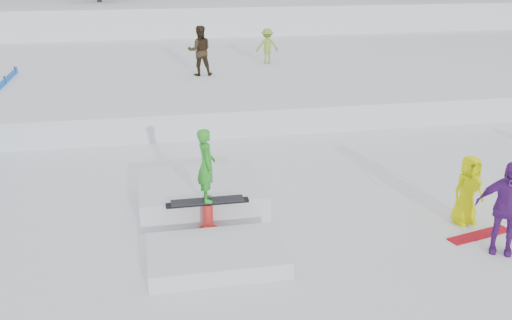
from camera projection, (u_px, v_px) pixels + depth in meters
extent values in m
plane|color=white|center=(251.00, 256.00, 10.30)|extent=(120.00, 120.00, 0.00)
cube|color=white|center=(165.00, 18.00, 37.56)|extent=(60.00, 14.00, 2.40)
cube|color=white|center=(182.00, 70.00, 24.92)|extent=(50.00, 18.00, 0.80)
cylinder|color=black|center=(6.00, 92.00, 20.25)|extent=(0.05, 0.05, 1.10)
cylinder|color=black|center=(17.00, 81.00, 22.01)|extent=(0.05, 0.05, 1.10)
imported|color=#2E2113|center=(200.00, 51.00, 21.44)|extent=(0.93, 0.73, 1.86)
imported|color=#83A832|center=(267.00, 46.00, 23.91)|extent=(0.98, 0.60, 1.46)
imported|color=#5E2083|center=(506.00, 208.00, 10.16)|extent=(1.10, 0.91, 1.75)
imported|color=#E7F400|center=(468.00, 190.00, 11.33)|extent=(0.78, 0.58, 1.44)
cube|color=#A40919|center=(480.00, 235.00, 11.03)|extent=(1.43, 0.60, 0.03)
cube|color=white|center=(201.00, 194.00, 12.28)|extent=(2.60, 2.20, 0.54)
cube|color=white|center=(216.00, 255.00, 10.02)|extent=(2.40, 1.60, 0.30)
cylinder|color=#F53731|center=(208.00, 231.00, 11.16)|extent=(0.44, 0.44, 0.06)
cylinder|color=#F53731|center=(208.00, 218.00, 11.07)|extent=(0.20, 0.20, 0.60)
cube|color=black|center=(208.00, 203.00, 10.96)|extent=(1.60, 0.16, 0.06)
cube|color=black|center=(207.00, 201.00, 10.95)|extent=(1.40, 0.28, 0.03)
imported|color=green|center=(206.00, 165.00, 10.70)|extent=(0.34, 0.52, 1.42)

